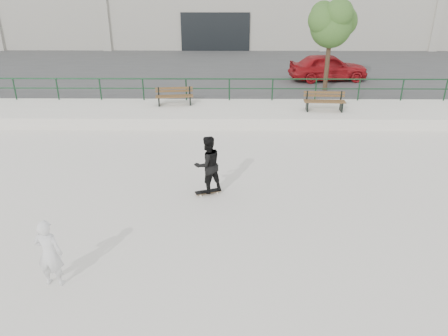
{
  "coord_description": "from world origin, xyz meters",
  "views": [
    {
      "loc": [
        0.94,
        -9.07,
        6.2
      ],
      "look_at": [
        0.84,
        2.0,
        1.07
      ],
      "focal_mm": 35.0,
      "sensor_mm": 36.0,
      "label": 1
    }
  ],
  "objects_px": {
    "standing_skater": "(208,164)",
    "red_car": "(328,67)",
    "bench_right": "(324,101)",
    "skateboard": "(208,192)",
    "seated_skater": "(49,253)",
    "bench_left": "(174,96)",
    "tree": "(332,22)"
  },
  "relations": [
    {
      "from": "bench_left",
      "to": "seated_skater",
      "type": "xyz_separation_m",
      "value": [
        -1.29,
        -11.71,
        -0.1
      ]
    },
    {
      "from": "tree",
      "to": "seated_skater",
      "type": "distance_m",
      "value": 16.98
    },
    {
      "from": "standing_skater",
      "to": "bench_right",
      "type": "bearing_deg",
      "value": -156.64
    },
    {
      "from": "tree",
      "to": "red_car",
      "type": "bearing_deg",
      "value": 76.25
    },
    {
      "from": "red_car",
      "to": "skateboard",
      "type": "relative_size",
      "value": 5.22
    },
    {
      "from": "bench_right",
      "to": "standing_skater",
      "type": "bearing_deg",
      "value": -122.38
    },
    {
      "from": "skateboard",
      "to": "bench_left",
      "type": "bearing_deg",
      "value": 83.88
    },
    {
      "from": "seated_skater",
      "to": "bench_right",
      "type": "bearing_deg",
      "value": -121.07
    },
    {
      "from": "red_car",
      "to": "standing_skater",
      "type": "distance_m",
      "value": 13.77
    },
    {
      "from": "red_car",
      "to": "seated_skater",
      "type": "bearing_deg",
      "value": 144.82
    },
    {
      "from": "bench_right",
      "to": "seated_skater",
      "type": "relative_size",
      "value": 1.13
    },
    {
      "from": "tree",
      "to": "skateboard",
      "type": "distance_m",
      "value": 12.18
    },
    {
      "from": "bench_right",
      "to": "tree",
      "type": "height_order",
      "value": "tree"
    },
    {
      "from": "skateboard",
      "to": "red_car",
      "type": "bearing_deg",
      "value": 44.35
    },
    {
      "from": "bench_left",
      "to": "skateboard",
      "type": "distance_m",
      "value": 7.86
    },
    {
      "from": "bench_left",
      "to": "bench_right",
      "type": "height_order",
      "value": "bench_right"
    },
    {
      "from": "red_car",
      "to": "skateboard",
      "type": "distance_m",
      "value": 13.82
    },
    {
      "from": "skateboard",
      "to": "standing_skater",
      "type": "distance_m",
      "value": 0.89
    },
    {
      "from": "bench_left",
      "to": "skateboard",
      "type": "height_order",
      "value": "bench_left"
    },
    {
      "from": "bench_left",
      "to": "standing_skater",
      "type": "relative_size",
      "value": 0.99
    },
    {
      "from": "seated_skater",
      "to": "bench_left",
      "type": "bearing_deg",
      "value": -91.51
    },
    {
      "from": "bench_left",
      "to": "bench_right",
      "type": "bearing_deg",
      "value": -14.08
    },
    {
      "from": "bench_right",
      "to": "standing_skater",
      "type": "height_order",
      "value": "standing_skater"
    },
    {
      "from": "skateboard",
      "to": "seated_skater",
      "type": "bearing_deg",
      "value": -146.82
    },
    {
      "from": "bench_right",
      "to": "tree",
      "type": "distance_m",
      "value": 4.55
    },
    {
      "from": "bench_left",
      "to": "bench_right",
      "type": "distance_m",
      "value": 6.63
    },
    {
      "from": "bench_right",
      "to": "red_car",
      "type": "distance_m",
      "value": 5.75
    },
    {
      "from": "standing_skater",
      "to": "red_car",
      "type": "bearing_deg",
      "value": -147.66
    },
    {
      "from": "tree",
      "to": "skateboard",
      "type": "relative_size",
      "value": 5.48
    },
    {
      "from": "standing_skater",
      "to": "seated_skater",
      "type": "distance_m",
      "value": 5.16
    },
    {
      "from": "seated_skater",
      "to": "red_car",
      "type": "bearing_deg",
      "value": -114.29
    },
    {
      "from": "bench_left",
      "to": "skateboard",
      "type": "relative_size",
      "value": 2.15
    }
  ]
}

